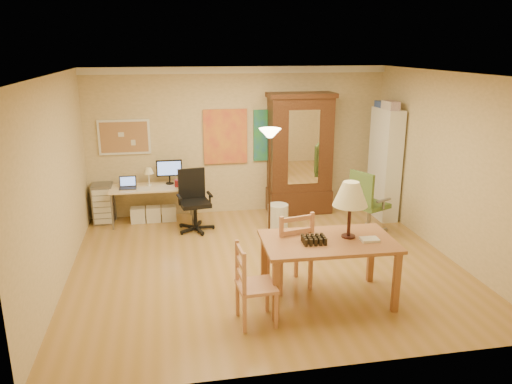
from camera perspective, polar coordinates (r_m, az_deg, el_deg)
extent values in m
plane|color=olive|center=(7.34, 1.04, -8.21)|extent=(5.50, 5.50, 0.00)
cube|color=white|center=(9.10, -2.03, 13.78)|extent=(5.50, 0.08, 0.12)
cube|color=tan|center=(9.17, -14.82, 6.09)|extent=(0.90, 0.04, 0.62)
cube|color=gold|center=(9.21, -3.51, 6.33)|extent=(0.80, 0.04, 1.00)
cube|color=teal|center=(9.36, 2.00, 6.52)|extent=(0.75, 0.04, 0.95)
cube|color=brown|center=(6.12, 8.28, -5.61)|extent=(1.62, 1.00, 0.04)
cube|color=brown|center=(5.77, 2.27, -11.25)|extent=(0.08, 0.08, 0.76)
cube|color=brown|center=(6.19, 15.75, -9.90)|extent=(0.08, 0.08, 0.76)
cube|color=brown|center=(6.48, 0.90, -7.98)|extent=(0.08, 0.08, 0.76)
cube|color=brown|center=(6.86, 13.00, -7.02)|extent=(0.08, 0.08, 0.76)
cylinder|color=black|center=(6.24, 10.50, -4.99)|extent=(0.17, 0.17, 0.02)
cylinder|color=black|center=(6.17, 10.59, -3.24)|extent=(0.04, 0.04, 0.43)
cone|color=beige|center=(6.06, 10.76, -0.21)|extent=(0.43, 0.43, 0.30)
cube|color=silver|center=(6.17, 12.85, -5.32)|extent=(0.22, 0.17, 0.03)
cube|color=black|center=(5.98, 6.65, -5.44)|extent=(0.30, 0.24, 0.09)
cube|color=tan|center=(6.51, 3.80, -6.70)|extent=(0.58, 0.56, 0.04)
cube|color=tan|center=(6.87, 4.61, -7.84)|extent=(0.05, 0.05, 0.48)
cube|color=tan|center=(6.70, 1.34, -8.43)|extent=(0.05, 0.05, 0.48)
cube|color=tan|center=(6.55, 6.24, -9.15)|extent=(0.05, 0.05, 0.48)
cube|color=tan|center=(6.37, 2.83, -9.83)|extent=(0.05, 0.05, 0.48)
cube|color=tan|center=(6.33, 6.39, -4.72)|extent=(0.05, 0.05, 0.56)
cube|color=tan|center=(6.15, 2.90, -5.29)|extent=(0.05, 0.05, 0.56)
cube|color=tan|center=(6.22, 4.68, -4.52)|extent=(0.42, 0.12, 0.06)
cube|color=tan|center=(5.71, 0.04, -10.71)|extent=(0.45, 0.46, 0.04)
cube|color=tan|center=(5.71, 2.31, -13.44)|extent=(0.04, 0.04, 0.43)
cube|color=tan|center=(6.03, 1.29, -11.71)|extent=(0.04, 0.04, 0.43)
cube|color=tan|center=(5.63, -1.31, -13.89)|extent=(0.04, 0.04, 0.43)
cube|color=tan|center=(5.95, -2.13, -12.10)|extent=(0.04, 0.04, 0.43)
cube|color=tan|center=(5.40, -1.34, -9.45)|extent=(0.04, 0.04, 0.50)
cube|color=tan|center=(5.74, -2.18, -7.84)|extent=(0.04, 0.04, 0.50)
cube|color=tan|center=(5.55, -1.78, -8.15)|extent=(0.05, 0.38, 0.05)
cylinder|color=#382416|center=(8.08, 1.50, -5.69)|extent=(0.28, 0.28, 0.03)
cylinder|color=#382416|center=(7.80, 1.55, 0.28)|extent=(0.04, 0.04, 1.74)
cone|color=#FFE0A5|center=(7.60, 1.60, 6.75)|extent=(0.34, 0.34, 0.14)
cube|color=beige|center=(8.99, -11.81, 0.52)|extent=(1.45, 0.64, 0.03)
cylinder|color=slate|center=(8.87, -16.12, -2.24)|extent=(0.03, 0.03, 0.64)
cylinder|color=slate|center=(8.83, -7.29, -1.80)|extent=(0.03, 0.03, 0.64)
cylinder|color=slate|center=(9.39, -15.83, -1.19)|extent=(0.03, 0.03, 0.64)
cylinder|color=slate|center=(9.35, -7.49, -0.77)|extent=(0.03, 0.03, 0.64)
cube|color=black|center=(8.96, -14.43, 0.44)|extent=(0.29, 0.20, 0.01)
cube|color=black|center=(9.07, -14.42, 1.28)|extent=(0.29, 0.05, 0.19)
cube|color=black|center=(9.04, -9.89, 2.71)|extent=(0.45, 0.04, 0.29)
cone|color=beige|center=(9.00, -12.20, 2.41)|extent=(0.18, 0.18, 0.11)
cube|color=silver|center=(8.86, -12.71, 0.34)|extent=(0.23, 0.29, 0.01)
cube|color=maroon|center=(8.92, -8.63, 1.03)|extent=(0.20, 0.15, 0.11)
cube|color=white|center=(9.19, -13.32, -2.57)|extent=(0.25, 0.22, 0.27)
cube|color=white|center=(9.18, -11.62, -2.49)|extent=(0.25, 0.22, 0.27)
cube|color=silver|center=(9.18, -9.92, -2.40)|extent=(0.25, 0.22, 0.27)
cylinder|color=black|center=(8.58, -6.94, -2.80)|extent=(0.06, 0.06, 0.40)
cube|color=black|center=(8.51, -6.99, -1.33)|extent=(0.55, 0.53, 0.07)
cube|color=black|center=(8.63, -7.38, 1.00)|extent=(0.46, 0.12, 0.52)
cube|color=black|center=(8.42, -8.76, -0.59)|extent=(0.09, 0.30, 0.03)
cube|color=black|center=(8.52, -5.31, -0.25)|extent=(0.09, 0.30, 0.03)
cylinder|color=slate|center=(8.58, 12.78, -3.00)|extent=(0.06, 0.06, 0.42)
cube|color=#40622C|center=(8.50, 12.88, -1.45)|extent=(0.66, 0.67, 0.07)
cube|color=#40622C|center=(8.24, 11.95, 0.36)|extent=(0.26, 0.46, 0.55)
cube|color=slate|center=(8.29, 14.38, -0.93)|extent=(0.31, 0.18, 0.03)
cube|color=slate|center=(8.63, 11.57, -0.06)|extent=(0.31, 0.18, 0.03)
cube|color=slate|center=(9.31, -17.06, -1.23)|extent=(0.35, 0.40, 0.70)
cube|color=silver|center=(9.11, -17.19, -1.63)|extent=(0.30, 0.02, 0.60)
cube|color=#34160E|center=(9.32, 5.01, 4.13)|extent=(1.14, 0.52, 2.17)
cube|color=#34160E|center=(9.54, 4.88, -0.91)|extent=(1.18, 0.56, 0.43)
cube|color=white|center=(9.03, 5.48, 5.07)|extent=(0.57, 0.01, 1.34)
cube|color=#34160E|center=(9.15, 5.18, 10.98)|extent=(1.22, 0.58, 0.08)
cube|color=white|center=(9.34, 14.49, 3.13)|extent=(0.30, 0.80, 1.99)
cube|color=#993333|center=(9.32, 14.42, -0.19)|extent=(0.18, 0.40, 0.24)
cube|color=#334C99|center=(9.38, 14.05, 7.32)|extent=(0.18, 0.28, 0.20)
cylinder|color=silver|center=(8.60, 2.52, -2.85)|extent=(0.35, 0.35, 0.44)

